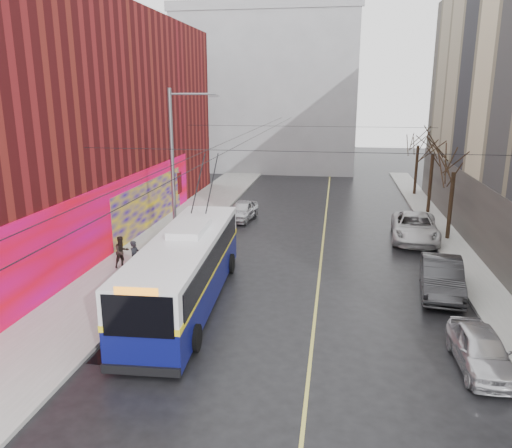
{
  "coord_description": "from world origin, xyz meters",
  "views": [
    {
      "loc": [
        2.09,
        -14.77,
        8.77
      ],
      "look_at": [
        -1.71,
        8.84,
        2.45
      ],
      "focal_mm": 35.0,
      "sensor_mm": 36.0,
      "label": 1
    }
  ],
  "objects_px": {
    "tree_near": "(455,159)",
    "pedestrian_a": "(135,258)",
    "streetlight_pole": "(176,170)",
    "tree_far": "(419,136)",
    "trolleybus": "(186,268)",
    "pedestrian_b": "(122,252)",
    "parked_car_a": "(481,350)",
    "parked_car_c": "(415,227)",
    "tree_mid": "(434,143)",
    "following_car": "(242,210)",
    "parked_car_b": "(442,277)"
  },
  "relations": [
    {
      "from": "tree_near",
      "to": "pedestrian_a",
      "type": "height_order",
      "value": "tree_near"
    },
    {
      "from": "pedestrian_b",
      "to": "parked_car_c",
      "type": "bearing_deg",
      "value": -24.11
    },
    {
      "from": "tree_near",
      "to": "parked_car_c",
      "type": "distance_m",
      "value": 4.63
    },
    {
      "from": "parked_car_c",
      "to": "pedestrian_b",
      "type": "bearing_deg",
      "value": -148.38
    },
    {
      "from": "trolleybus",
      "to": "pedestrian_a",
      "type": "distance_m",
      "value": 4.35
    },
    {
      "from": "parked_car_a",
      "to": "pedestrian_b",
      "type": "distance_m",
      "value": 16.97
    },
    {
      "from": "following_car",
      "to": "parked_car_a",
      "type": "bearing_deg",
      "value": -51.1
    },
    {
      "from": "streetlight_pole",
      "to": "pedestrian_a",
      "type": "xyz_separation_m",
      "value": [
        -1.24,
        -3.0,
        -3.85
      ]
    },
    {
      "from": "tree_far",
      "to": "parked_car_b",
      "type": "distance_m",
      "value": 23.31
    },
    {
      "from": "tree_near",
      "to": "pedestrian_a",
      "type": "distance_m",
      "value": 19.11
    },
    {
      "from": "tree_near",
      "to": "tree_mid",
      "type": "bearing_deg",
      "value": 90.0
    },
    {
      "from": "parked_car_b",
      "to": "parked_car_c",
      "type": "distance_m",
      "value": 8.59
    },
    {
      "from": "tree_far",
      "to": "trolleybus",
      "type": "distance_m",
      "value": 28.99
    },
    {
      "from": "following_car",
      "to": "tree_near",
      "type": "bearing_deg",
      "value": -5.95
    },
    {
      "from": "parked_car_b",
      "to": "tree_near",
      "type": "bearing_deg",
      "value": 83.7
    },
    {
      "from": "tree_mid",
      "to": "pedestrian_a",
      "type": "relative_size",
      "value": 3.92
    },
    {
      "from": "streetlight_pole",
      "to": "tree_far",
      "type": "distance_m",
      "value": 25.09
    },
    {
      "from": "tree_far",
      "to": "parked_car_a",
      "type": "relative_size",
      "value": 1.69
    },
    {
      "from": "streetlight_pole",
      "to": "parked_car_a",
      "type": "height_order",
      "value": "streetlight_pole"
    },
    {
      "from": "parked_car_a",
      "to": "parked_car_c",
      "type": "bearing_deg",
      "value": 87.81
    },
    {
      "from": "tree_mid",
      "to": "parked_car_c",
      "type": "bearing_deg",
      "value": -105.48
    },
    {
      "from": "tree_far",
      "to": "parked_car_a",
      "type": "xyz_separation_m",
      "value": [
        -2.0,
        -29.14,
        -4.48
      ]
    },
    {
      "from": "pedestrian_b",
      "to": "parked_car_b",
      "type": "bearing_deg",
      "value": -53.74
    },
    {
      "from": "streetlight_pole",
      "to": "tree_far",
      "type": "bearing_deg",
      "value": 52.88
    },
    {
      "from": "tree_near",
      "to": "parked_car_b",
      "type": "xyz_separation_m",
      "value": [
        -2.05,
        -8.81,
        -4.17
      ]
    },
    {
      "from": "tree_near",
      "to": "tree_mid",
      "type": "distance_m",
      "value": 7.01
    },
    {
      "from": "tree_far",
      "to": "parked_car_c",
      "type": "relative_size",
      "value": 1.13
    },
    {
      "from": "following_car",
      "to": "parked_car_c",
      "type": "bearing_deg",
      "value": -9.17
    },
    {
      "from": "tree_near",
      "to": "pedestrian_b",
      "type": "xyz_separation_m",
      "value": [
        -17.45,
        -8.13,
        -4.01
      ]
    },
    {
      "from": "tree_mid",
      "to": "tree_near",
      "type": "bearing_deg",
      "value": -90.0
    },
    {
      "from": "following_car",
      "to": "pedestrian_a",
      "type": "xyz_separation_m",
      "value": [
        -3.02,
        -12.05,
        0.32
      ]
    },
    {
      "from": "parked_car_a",
      "to": "pedestrian_b",
      "type": "xyz_separation_m",
      "value": [
        -15.45,
        7.01,
        0.3
      ]
    },
    {
      "from": "pedestrian_a",
      "to": "tree_mid",
      "type": "bearing_deg",
      "value": -31.89
    },
    {
      "from": "tree_far",
      "to": "pedestrian_b",
      "type": "relative_size",
      "value": 4.04
    },
    {
      "from": "parked_car_b",
      "to": "pedestrian_a",
      "type": "xyz_separation_m",
      "value": [
        -14.33,
        -0.19,
        0.2
      ]
    },
    {
      "from": "trolleybus",
      "to": "pedestrian_a",
      "type": "bearing_deg",
      "value": 138.79
    },
    {
      "from": "trolleybus",
      "to": "pedestrian_b",
      "type": "relative_size",
      "value": 7.52
    },
    {
      "from": "streetlight_pole",
      "to": "parked_car_b",
      "type": "relative_size",
      "value": 1.85
    },
    {
      "from": "parked_car_a",
      "to": "following_car",
      "type": "bearing_deg",
      "value": 119.8
    },
    {
      "from": "following_car",
      "to": "parked_car_b",
      "type": "bearing_deg",
      "value": -39.45
    },
    {
      "from": "trolleybus",
      "to": "parked_car_c",
      "type": "bearing_deg",
      "value": 43.2
    },
    {
      "from": "streetlight_pole",
      "to": "tree_far",
      "type": "height_order",
      "value": "streetlight_pole"
    },
    {
      "from": "parked_car_a",
      "to": "parked_car_c",
      "type": "distance_m",
      "value": 14.91
    },
    {
      "from": "tree_far",
      "to": "pedestrian_a",
      "type": "xyz_separation_m",
      "value": [
        -16.38,
        -23.0,
        -4.14
      ]
    },
    {
      "from": "parked_car_c",
      "to": "parked_car_b",
      "type": "bearing_deg",
      "value": -85.78
    },
    {
      "from": "parked_car_a",
      "to": "pedestrian_a",
      "type": "xyz_separation_m",
      "value": [
        -14.38,
        6.13,
        0.34
      ]
    },
    {
      "from": "following_car",
      "to": "tree_mid",
      "type": "bearing_deg",
      "value": 23.37
    },
    {
      "from": "streetlight_pole",
      "to": "pedestrian_b",
      "type": "distance_m",
      "value": 5.0
    },
    {
      "from": "parked_car_a",
      "to": "pedestrian_b",
      "type": "bearing_deg",
      "value": 153.41
    },
    {
      "from": "tree_near",
      "to": "following_car",
      "type": "distance_m",
      "value": 14.36
    }
  ]
}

